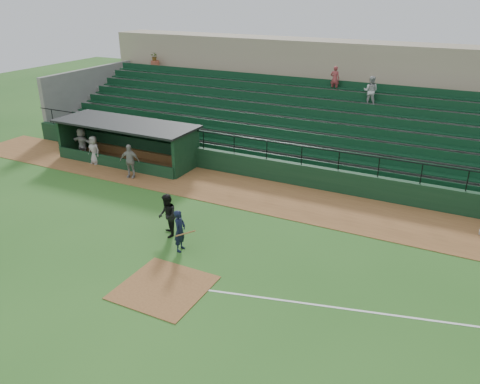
% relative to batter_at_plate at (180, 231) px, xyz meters
% --- Properties ---
extents(ground, '(90.00, 90.00, 0.00)m').
position_rel_batter_at_plate_xyz_m(ground, '(0.92, -1.50, -0.88)').
color(ground, '#295B1D').
rests_on(ground, ground).
extents(warning_track, '(40.00, 4.00, 0.03)m').
position_rel_batter_at_plate_xyz_m(warning_track, '(0.92, 6.50, -0.87)').
color(warning_track, brown).
rests_on(warning_track, ground).
extents(home_plate_dirt, '(3.00, 3.00, 0.03)m').
position_rel_batter_at_plate_xyz_m(home_plate_dirt, '(0.92, -2.50, -0.87)').
color(home_plate_dirt, brown).
rests_on(home_plate_dirt, ground).
extents(foul_line, '(17.49, 4.44, 0.01)m').
position_rel_batter_at_plate_xyz_m(foul_line, '(8.92, -0.30, -0.88)').
color(foul_line, white).
rests_on(foul_line, ground).
extents(stadium_structure, '(38.00, 13.08, 6.40)m').
position_rel_batter_at_plate_xyz_m(stadium_structure, '(0.92, 14.95, 1.42)').
color(stadium_structure, black).
rests_on(stadium_structure, ground).
extents(dugout, '(8.90, 3.20, 2.42)m').
position_rel_batter_at_plate_xyz_m(dugout, '(-8.83, 8.05, 0.45)').
color(dugout, black).
rests_on(dugout, ground).
extents(batter_at_plate, '(1.05, 0.72, 1.77)m').
position_rel_batter_at_plate_xyz_m(batter_at_plate, '(0.00, 0.00, 0.00)').
color(batter_at_plate, black).
rests_on(batter_at_plate, ground).
extents(umpire, '(1.14, 1.17, 1.90)m').
position_rel_batter_at_plate_xyz_m(umpire, '(-1.15, 0.79, 0.06)').
color(umpire, black).
rests_on(umpire, ground).
extents(dugout_player_a, '(1.21, 0.78, 1.91)m').
position_rel_batter_at_plate_xyz_m(dugout_player_a, '(-6.93, 5.48, 0.10)').
color(dugout_player_a, '#99958F').
rests_on(dugout_player_a, warning_track).
extents(dugout_player_b, '(0.88, 0.62, 1.71)m').
position_rel_batter_at_plate_xyz_m(dugout_player_b, '(-10.25, 6.28, 0.00)').
color(dugout_player_b, '#A19B96').
rests_on(dugout_player_b, warning_track).
extents(dugout_player_c, '(1.76, 0.60, 1.88)m').
position_rel_batter_at_plate_xyz_m(dugout_player_c, '(-11.75, 6.89, 0.09)').
color(dugout_player_c, '#9D9893').
rests_on(dugout_player_c, warning_track).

